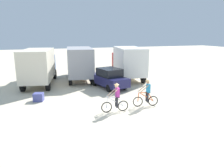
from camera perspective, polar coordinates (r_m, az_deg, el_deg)
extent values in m
plane|color=beige|center=(12.94, 4.55, -8.17)|extent=(120.00, 120.00, 0.00)
cube|color=beige|center=(20.45, -19.23, 4.91)|extent=(3.38, 5.57, 2.70)
cube|color=#4C6B9E|center=(23.83, -17.66, 4.91)|extent=(2.45, 1.91, 2.00)
cube|color=black|center=(24.47, -17.46, 5.96)|extent=(2.00, 0.48, 0.80)
cylinder|color=black|center=(24.08, -19.92, 2.41)|extent=(0.51, 1.04, 1.00)
cylinder|color=black|center=(23.75, -15.10, 2.60)|extent=(0.51, 1.04, 1.00)
cylinder|color=black|center=(19.32, -22.76, -0.38)|extent=(0.51, 1.04, 1.00)
cylinder|color=black|center=(18.91, -16.77, -0.18)|extent=(0.51, 1.04, 1.00)
cube|color=#9E9EA3|center=(21.79, -8.61, 5.98)|extent=(3.13, 5.49, 2.70)
cube|color=#2D2D33|center=(25.23, -8.98, 5.81)|extent=(2.39, 1.80, 2.00)
cube|color=black|center=(25.88, -9.08, 6.77)|extent=(2.01, 0.37, 0.80)
cylinder|color=black|center=(25.25, -11.20, 3.43)|extent=(0.46, 1.04, 1.00)
cylinder|color=black|center=(25.34, -6.58, 3.63)|extent=(0.46, 1.04, 1.00)
cylinder|color=black|center=(20.35, -11.07, 1.08)|extent=(0.46, 1.04, 1.00)
cylinder|color=black|center=(20.46, -5.36, 1.33)|extent=(0.46, 1.04, 1.00)
cube|color=white|center=(22.24, 4.62, 6.23)|extent=(3.25, 5.53, 2.70)
cube|color=#B21E1E|center=(25.58, 2.69, 6.06)|extent=(2.42, 1.85, 2.00)
cube|color=black|center=(26.22, 2.36, 7.01)|extent=(2.01, 0.42, 0.80)
cylinder|color=black|center=(25.43, 0.46, 3.75)|extent=(0.49, 1.04, 1.00)
cylinder|color=black|center=(25.87, 4.92, 3.87)|extent=(0.49, 1.04, 1.00)
cylinder|color=black|center=(20.63, 2.97, 1.48)|extent=(0.49, 1.04, 1.00)
cylinder|color=black|center=(21.17, 8.37, 1.66)|extent=(0.49, 1.04, 1.00)
cube|color=#1E1E4C|center=(19.03, -0.93, 1.10)|extent=(2.67, 4.49, 0.76)
cube|color=black|center=(18.76, -0.70, 3.17)|extent=(2.03, 2.41, 0.68)
cylinder|color=black|center=(19.83, -4.83, 0.43)|extent=(0.36, 0.67, 0.64)
cylinder|color=black|center=(20.59, -1.00, 0.96)|extent=(0.36, 0.67, 0.64)
cylinder|color=black|center=(17.64, -0.84, -1.15)|extent=(0.36, 0.67, 0.64)
cylinder|color=black|center=(18.49, 3.26, -0.49)|extent=(0.36, 0.67, 0.64)
torus|color=black|center=(13.12, -1.44, -6.23)|extent=(0.68, 0.12, 0.68)
cylinder|color=silver|center=(13.12, -1.44, -6.23)|extent=(0.09, 0.09, 0.08)
torus|color=black|center=(13.38, 2.96, -5.84)|extent=(0.68, 0.12, 0.68)
cylinder|color=silver|center=(13.38, 2.96, -5.84)|extent=(0.09, 0.09, 0.08)
cylinder|color=silver|center=(13.15, 0.89, -4.71)|extent=(1.03, 0.14, 0.68)
cylinder|color=silver|center=(13.02, 0.16, -3.60)|extent=(0.66, 0.11, 0.13)
cylinder|color=silver|center=(13.25, 2.26, -4.76)|extent=(0.39, 0.09, 0.59)
cylinder|color=silver|center=(13.02, -1.34, -4.89)|extent=(0.10, 0.06, 0.64)
cylinder|color=silver|center=(12.93, -1.24, -3.54)|extent=(0.08, 0.52, 0.04)
cube|color=black|center=(13.11, 1.55, -3.54)|extent=(0.25, 0.14, 0.06)
cube|color=#AD2D8C|center=(13.01, 1.48, -2.24)|extent=(0.23, 0.34, 0.56)
sphere|color=beige|center=(12.90, 1.23, -0.54)|extent=(0.22, 0.22, 0.22)
cone|color=tan|center=(12.87, 1.23, 0.02)|extent=(0.32, 0.32, 0.10)
cylinder|color=#26262B|center=(13.06, 1.36, -4.98)|extent=(0.12, 0.12, 0.66)
cylinder|color=#26262B|center=(13.29, 1.06, -4.64)|extent=(0.12, 0.12, 0.66)
cylinder|color=beige|center=(12.76, 0.24, -2.61)|extent=(0.63, 0.07, 0.53)
cylinder|color=beige|center=(13.10, -0.16, -2.19)|extent=(0.63, 0.15, 0.53)
torus|color=black|center=(14.26, 6.92, -4.70)|extent=(0.68, 0.19, 0.68)
cylinder|color=silver|center=(14.26, 6.92, -4.70)|extent=(0.09, 0.09, 0.08)
torus|color=black|center=(14.58, 10.90, -4.45)|extent=(0.68, 0.19, 0.68)
cylinder|color=silver|center=(14.58, 10.90, -4.45)|extent=(0.09, 0.09, 0.08)
cylinder|color=#E05119|center=(14.33, 9.07, -3.35)|extent=(1.02, 0.24, 0.68)
cylinder|color=#E05119|center=(14.20, 8.45, -2.31)|extent=(0.66, 0.17, 0.13)
cylinder|color=#E05119|center=(14.44, 10.31, -3.43)|extent=(0.39, 0.12, 0.59)
cylinder|color=#E05119|center=(14.18, 7.05, -3.46)|extent=(0.11, 0.07, 0.64)
cylinder|color=silver|center=(14.09, 7.19, -2.21)|extent=(0.13, 0.52, 0.04)
cube|color=black|center=(14.30, 9.71, -2.28)|extent=(0.26, 0.16, 0.06)
cube|color=teal|center=(14.21, 9.68, -1.08)|extent=(0.26, 0.35, 0.56)
sphere|color=#A87A5B|center=(14.10, 9.51, 0.48)|extent=(0.22, 0.22, 0.22)
cone|color=tan|center=(14.08, 9.53, 1.00)|extent=(0.32, 0.32, 0.10)
cylinder|color=#26262B|center=(14.24, 9.52, -3.60)|extent=(0.12, 0.12, 0.66)
cylinder|color=#26262B|center=(14.48, 9.20, -3.30)|extent=(0.12, 0.12, 0.66)
cylinder|color=#A87A5B|center=(13.95, 8.59, -1.38)|extent=(0.63, 0.13, 0.53)
cylinder|color=#A87A5B|center=(14.28, 8.16, -1.02)|extent=(0.62, 0.21, 0.53)
cube|color=#4C5199|center=(16.21, -19.04, -3.32)|extent=(0.81, 0.77, 0.58)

